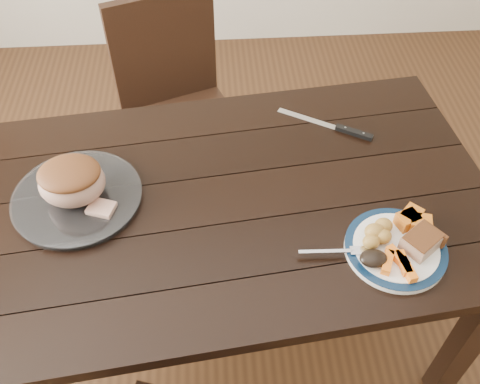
{
  "coord_description": "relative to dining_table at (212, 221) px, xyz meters",
  "views": [
    {
      "loc": [
        0.02,
        -0.99,
        1.89
      ],
      "look_at": [
        0.08,
        -0.02,
        0.8
      ],
      "focal_mm": 40.0,
      "sensor_mm": 36.0,
      "label": 1
    }
  ],
  "objects": [
    {
      "name": "pumpkin_wedges",
      "position": [
        0.53,
        -0.14,
        0.13
      ],
      "size": [
        0.1,
        0.09,
        0.04
      ],
      "color": "orange",
      "rests_on": "dinner_plate"
    },
    {
      "name": "chair_far",
      "position": [
        -0.12,
        0.73,
        -0.13
      ],
      "size": [
        0.54,
        0.55,
        0.93
      ],
      "rotation": [
        0.0,
        0.0,
        3.5
      ],
      "color": "black",
      "rests_on": "ground"
    },
    {
      "name": "pork_slice",
      "position": [
        0.53,
        -0.21,
        0.13
      ],
      "size": [
        0.11,
        0.11,
        0.04
      ],
      "primitive_type": "cube",
      "rotation": [
        0.0,
        0.0,
        0.64
      ],
      "color": "tan",
      "rests_on": "dinner_plate"
    },
    {
      "name": "cut_slice",
      "position": [
        -0.3,
        -0.03,
        0.12
      ],
      "size": [
        0.08,
        0.07,
        0.02
      ],
      "primitive_type": "cube",
      "rotation": [
        0.0,
        0.0,
        -0.34
      ],
      "color": "tan",
      "rests_on": "serving_platter"
    },
    {
      "name": "roasted_potatoes",
      "position": [
        0.43,
        -0.18,
        0.13
      ],
      "size": [
        0.09,
        0.09,
        0.04
      ],
      "color": "gold",
      "rests_on": "dinner_plate"
    },
    {
      "name": "fork",
      "position": [
        0.32,
        -0.21,
        0.11
      ],
      "size": [
        0.18,
        0.03,
        0.0
      ],
      "rotation": [
        0.0,
        0.0,
        -0.04
      ],
      "color": "silver",
      "rests_on": "dinner_plate"
    },
    {
      "name": "dining_table",
      "position": [
        0.0,
        0.0,
        0.0
      ],
      "size": [
        1.69,
        1.07,
        0.75
      ],
      "rotation": [
        0.0,
        0.0,
        0.11
      ],
      "color": "black",
      "rests_on": "ground"
    },
    {
      "name": "roast_joint",
      "position": [
        -0.37,
        0.02,
        0.17
      ],
      "size": [
        0.18,
        0.16,
        0.12
      ],
      "primitive_type": "ellipsoid",
      "color": "tan",
      "rests_on": "serving_platter"
    },
    {
      "name": "carving_knife",
      "position": [
        0.42,
        0.27,
        0.1
      ],
      "size": [
        0.29,
        0.18,
        0.01
      ],
      "rotation": [
        0.0,
        0.0,
        -0.54
      ],
      "color": "silver",
      "rests_on": "dining_table"
    },
    {
      "name": "dinner_plate",
      "position": [
        0.47,
        -0.21,
        0.1
      ],
      "size": [
        0.26,
        0.26,
        0.02
      ],
      "primitive_type": "cylinder",
      "color": "white",
      "rests_on": "dining_table"
    },
    {
      "name": "serving_platter",
      "position": [
        -0.37,
        0.02,
        0.1
      ],
      "size": [
        0.35,
        0.35,
        0.02
      ],
      "primitive_type": "cylinder",
      "color": "white",
      "rests_on": "dining_table"
    },
    {
      "name": "carrot_batons",
      "position": [
        0.46,
        -0.26,
        0.12
      ],
      "size": [
        0.08,
        0.11,
        0.02
      ],
      "color": "orange",
      "rests_on": "dinner_plate"
    },
    {
      "name": "ground",
      "position": [
        0.0,
        0.0,
        -0.66
      ],
      "size": [
        4.0,
        4.0,
        0.0
      ],
      "primitive_type": "plane",
      "color": "#472B16",
      "rests_on": "ground"
    },
    {
      "name": "dark_mushroom",
      "position": [
        0.4,
        -0.25,
        0.13
      ],
      "size": [
        0.07,
        0.05,
        0.03
      ],
      "primitive_type": "ellipsoid",
      "color": "black",
      "rests_on": "dinner_plate"
    },
    {
      "name": "plate_rim",
      "position": [
        0.47,
        -0.21,
        0.11
      ],
      "size": [
        0.26,
        0.26,
        0.02
      ],
      "primitive_type": "torus",
      "color": "#0B1F38",
      "rests_on": "dinner_plate"
    }
  ]
}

